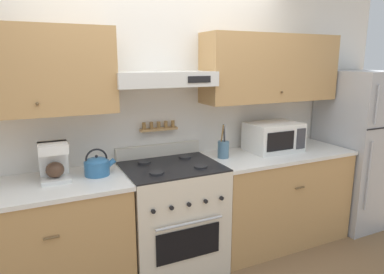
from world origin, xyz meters
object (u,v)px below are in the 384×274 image
stove_range (172,217)px  coffee_maker (54,161)px  refrigerator (357,148)px  tea_kettle (97,166)px  utensil_crock (223,149)px  microwave (273,137)px

stove_range → coffee_maker: (-0.90, 0.08, 0.59)m
refrigerator → coffee_maker: refrigerator is taller
refrigerator → tea_kettle: 2.78m
stove_range → refrigerator: size_ratio=0.62×
stove_range → tea_kettle: (-0.59, 0.06, 0.52)m
utensil_crock → microwave: bearing=1.8°
refrigerator → tea_kettle: bearing=178.3°
stove_range → coffee_maker: coffee_maker is taller
utensil_crock → tea_kettle: bearing=-180.0°
tea_kettle → microwave: 1.70m
refrigerator → tea_kettle: refrigerator is taller
refrigerator → stove_range: bearing=179.4°
refrigerator → utensil_crock: refrigerator is taller
stove_range → refrigerator: bearing=-0.6°
tea_kettle → microwave: (1.70, 0.02, 0.06)m
coffee_maker → utensil_crock: 1.43m
tea_kettle → utensil_crock: bearing=0.0°
stove_range → utensil_crock: size_ratio=3.39×
microwave → utensil_crock: utensil_crock is taller
stove_range → coffee_maker: 1.08m
coffee_maker → utensil_crock: (1.43, -0.03, -0.06)m
refrigerator → coffee_maker: bearing=178.0°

